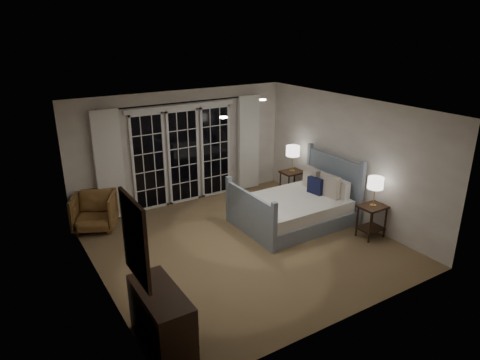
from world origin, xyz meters
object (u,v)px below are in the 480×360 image
dresser (162,319)px  lamp_left (376,183)px  bed (296,208)px  nightstand_left (372,216)px  lamp_right (293,151)px  armchair (94,212)px  nightstand_right (292,180)px

dresser → lamp_left: bearing=8.7°
bed → nightstand_left: (0.81, -1.24, 0.10)m
nightstand_left → dresser: 4.51m
lamp_right → armchair: size_ratio=0.74×
nightstand_left → nightstand_right: (-0.04, 2.35, 0.00)m
bed → dresser: size_ratio=1.93×
nightstand_left → lamp_right: size_ratio=1.07×
nightstand_right → armchair: (-4.29, 0.73, -0.06)m
lamp_right → dresser: (-4.42, -3.04, -0.72)m
bed → lamp_left: size_ratio=3.87×
nightstand_right → lamp_left: bearing=-89.1°
bed → lamp_left: bearing=-57.0°
nightstand_right → lamp_left: (0.04, -2.35, 0.66)m
armchair → lamp_right: bearing=15.6°
nightstand_left → dresser: bearing=-171.3°
armchair → bed: bearing=-2.4°
dresser → nightstand_right: bearing=34.5°
nightstand_right → dresser: dresser is taller
bed → nightstand_right: bearing=55.5°
nightstand_right → lamp_right: bearing=-153.4°
lamp_right → bed: bearing=-124.5°
bed → nightstand_left: size_ratio=3.38×
dresser → bed: bearing=27.8°
nightstand_right → armchair: armchair is taller
lamp_left → armchair: (-4.32, 3.09, -0.71)m
armchair → dresser: 3.77m
lamp_left → lamp_right: lamp_right is taller
bed → armchair: bearing=152.3°
bed → dresser: (-3.65, -1.92, 0.08)m
nightstand_right → dresser: bearing=-145.5°
nightstand_left → nightstand_right: size_ratio=1.00×
nightstand_right → lamp_right: 0.69m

